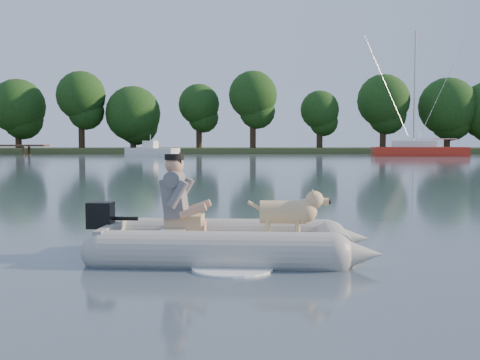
{
  "coord_description": "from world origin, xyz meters",
  "views": [
    {
      "loc": [
        0.13,
        -7.58,
        1.4
      ],
      "look_at": [
        0.44,
        2.35,
        0.75
      ],
      "focal_mm": 45.0,
      "sensor_mm": 36.0,
      "label": 1
    }
  ],
  "objects_px": {
    "dog": "(283,216)",
    "motorboat": "(152,146)",
    "dinghy": "(231,211)",
    "sailboat": "(418,151)",
    "man": "(176,195)"
  },
  "relations": [
    {
      "from": "man",
      "to": "sailboat",
      "type": "relative_size",
      "value": 0.09
    },
    {
      "from": "dog",
      "to": "sailboat",
      "type": "xyz_separation_m",
      "value": [
        17.33,
        47.38,
        0.01
      ]
    },
    {
      "from": "dinghy",
      "to": "motorboat",
      "type": "relative_size",
      "value": 0.9
    },
    {
      "from": "dog",
      "to": "motorboat",
      "type": "bearing_deg",
      "value": 104.01
    },
    {
      "from": "man",
      "to": "dinghy",
      "type": "bearing_deg",
      "value": -4.24
    },
    {
      "from": "dinghy",
      "to": "dog",
      "type": "xyz_separation_m",
      "value": [
        0.62,
        -0.01,
        -0.07
      ]
    },
    {
      "from": "motorboat",
      "to": "sailboat",
      "type": "xyz_separation_m",
      "value": [
        24.31,
        -0.18,
        -0.44
      ]
    },
    {
      "from": "dog",
      "to": "motorboat",
      "type": "xyz_separation_m",
      "value": [
        -6.98,
        47.55,
        0.45
      ]
    },
    {
      "from": "sailboat",
      "to": "man",
      "type": "bearing_deg",
      "value": -106.18
    },
    {
      "from": "motorboat",
      "to": "sailboat",
      "type": "distance_m",
      "value": 24.31
    },
    {
      "from": "dog",
      "to": "sailboat",
      "type": "distance_m",
      "value": 50.44
    },
    {
      "from": "man",
      "to": "motorboat",
      "type": "relative_size",
      "value": 0.21
    },
    {
      "from": "dinghy",
      "to": "dog",
      "type": "height_order",
      "value": "dinghy"
    },
    {
      "from": "dinghy",
      "to": "sailboat",
      "type": "distance_m",
      "value": 50.65
    },
    {
      "from": "dinghy",
      "to": "sailboat",
      "type": "bearing_deg",
      "value": 74.91
    }
  ]
}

